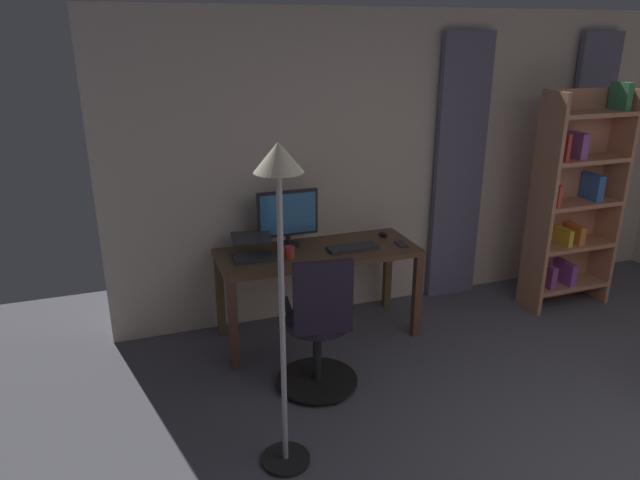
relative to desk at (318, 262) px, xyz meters
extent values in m
cube|color=beige|center=(-1.11, -0.46, 0.62)|extent=(5.36, 0.10, 2.50)
cube|color=slate|center=(-2.81, -0.35, 0.53)|extent=(0.44, 0.06, 2.33)
cube|color=slate|center=(-1.43, -0.35, 0.53)|extent=(0.47, 0.06, 2.33)
cube|color=brown|center=(0.00, 0.00, 0.08)|extent=(1.55, 0.61, 0.04)
cube|color=brown|center=(-0.74, 0.27, -0.29)|extent=(0.06, 0.06, 0.69)
cube|color=brown|center=(0.74, 0.27, -0.29)|extent=(0.06, 0.06, 0.69)
cube|color=brown|center=(-0.74, -0.27, -0.29)|extent=(0.06, 0.06, 0.69)
cube|color=brown|center=(0.74, -0.27, -0.29)|extent=(0.06, 0.06, 0.69)
cylinder|color=black|center=(0.25, 0.67, -0.59)|extent=(0.56, 0.56, 0.02)
sphere|color=black|center=(-0.01, 0.71, -0.61)|extent=(0.05, 0.05, 0.05)
sphere|color=black|center=(0.13, 0.44, -0.61)|extent=(0.05, 0.05, 0.05)
sphere|color=black|center=(0.43, 0.49, -0.61)|extent=(0.05, 0.05, 0.05)
sphere|color=black|center=(0.47, 0.79, -0.61)|extent=(0.05, 0.05, 0.05)
sphere|color=black|center=(0.20, 0.93, -0.61)|extent=(0.05, 0.05, 0.05)
cylinder|color=black|center=(0.25, 0.67, -0.38)|extent=(0.06, 0.06, 0.43)
cylinder|color=#231E2A|center=(0.25, 0.67, -0.14)|extent=(0.50, 0.50, 0.05)
cube|color=black|center=(0.27, 0.87, 0.12)|extent=(0.38, 0.10, 0.49)
cube|color=black|center=(0.44, 0.64, -0.01)|extent=(0.07, 0.24, 0.03)
cube|color=black|center=(0.05, 0.70, -0.01)|extent=(0.07, 0.24, 0.03)
cylinder|color=#232328|center=(0.18, -0.19, 0.10)|extent=(0.18, 0.18, 0.01)
cylinder|color=#232328|center=(0.18, -0.19, 0.14)|extent=(0.04, 0.04, 0.07)
cube|color=#232328|center=(0.18, -0.19, 0.36)|extent=(0.48, 0.03, 0.36)
cube|color=teal|center=(0.18, -0.17, 0.36)|extent=(0.45, 0.01, 0.32)
cube|color=#333338|center=(-0.26, 0.07, 0.11)|extent=(0.39, 0.14, 0.02)
cube|color=#333338|center=(0.51, 0.00, 0.11)|extent=(0.32, 0.25, 0.02)
cube|color=#333338|center=(0.50, -0.11, 0.22)|extent=(0.31, 0.25, 0.04)
ellipsoid|color=black|center=(-0.61, -0.13, 0.11)|extent=(0.06, 0.10, 0.04)
cube|color=#232328|center=(-0.66, 0.11, 0.10)|extent=(0.08, 0.15, 0.01)
cylinder|color=#CC3D33|center=(0.25, 0.08, 0.14)|extent=(0.08, 0.08, 0.09)
torus|color=#CC3D33|center=(0.30, 0.08, 0.15)|extent=(0.06, 0.01, 0.06)
cube|color=tan|center=(-2.65, 0.19, 0.31)|extent=(0.04, 0.30, 1.88)
cube|color=tan|center=(-1.91, 0.19, 0.31)|extent=(0.04, 0.30, 1.88)
cube|color=tan|center=(-2.28, 0.06, 0.31)|extent=(0.78, 0.04, 1.88)
cube|color=tan|center=(-2.28, 0.19, -0.45)|extent=(0.70, 0.30, 0.04)
cube|color=tan|center=(-2.28, 0.19, -0.07)|extent=(0.70, 0.30, 0.04)
cube|color=tan|center=(-2.28, 0.19, 0.31)|extent=(0.70, 0.30, 0.04)
cube|color=tan|center=(-2.28, 0.19, 0.68)|extent=(0.70, 0.30, 0.04)
cube|color=tan|center=(-2.28, 0.19, 1.06)|extent=(0.70, 0.30, 0.04)
cube|color=purple|center=(-2.26, 0.19, -0.33)|extent=(0.06, 0.26, 0.20)
cube|color=gold|center=(-2.18, 0.19, 0.02)|extent=(0.05, 0.22, 0.14)
cube|color=#356CC4|center=(-2.42, 0.19, 0.44)|extent=(0.07, 0.21, 0.22)
cube|color=#9556A6|center=(-2.18, 0.19, 0.81)|extent=(0.07, 0.20, 0.21)
cube|color=#3D8B57|center=(-2.56, 0.19, 1.19)|extent=(0.06, 0.19, 0.22)
cube|color=#964695|center=(-2.05, 0.19, -0.33)|extent=(0.06, 0.24, 0.20)
cube|color=orange|center=(-2.30, 0.19, 0.03)|extent=(0.06, 0.22, 0.16)
cube|color=#D24A31|center=(-1.98, 0.19, 0.42)|extent=(0.04, 0.25, 0.18)
cube|color=#CE3E37|center=(-2.00, 0.19, 0.81)|extent=(0.03, 0.24, 0.22)
cylinder|color=black|center=(0.67, 1.33, -0.62)|extent=(0.28, 0.28, 0.02)
cylinder|color=#A5A5A8|center=(0.67, 1.33, 0.21)|extent=(0.03, 0.03, 1.69)
cone|color=beige|center=(0.67, 1.33, 1.12)|extent=(0.24, 0.24, 0.15)
camera|label=1|loc=(1.37, 3.91, 1.67)|focal=32.28mm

